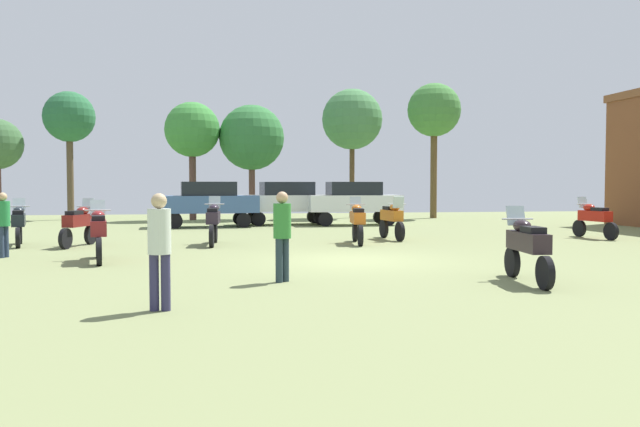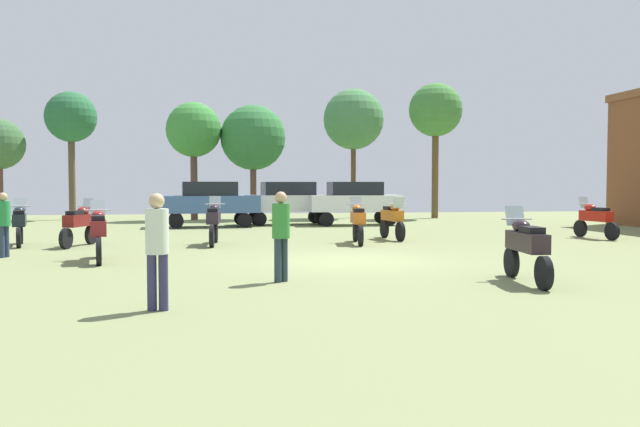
% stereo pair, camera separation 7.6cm
% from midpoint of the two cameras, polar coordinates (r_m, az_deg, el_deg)
% --- Properties ---
extents(ground_plane, '(44.00, 52.00, 0.02)m').
position_cam_midpoint_polar(ground_plane, '(15.68, 2.71, -4.28)').
color(ground_plane, '#798352').
extents(motorcycle_1, '(0.62, 2.24, 1.44)m').
position_cam_midpoint_polar(motorcycle_1, '(12.68, 17.95, -2.75)').
color(motorcycle_1, black).
rests_on(motorcycle_1, ground).
extents(motorcycle_3, '(0.63, 2.27, 1.48)m').
position_cam_midpoint_polar(motorcycle_3, '(20.11, 3.27, -0.64)').
color(motorcycle_3, black).
rests_on(motorcycle_3, ground).
extents(motorcycle_4, '(0.72, 2.26, 1.48)m').
position_cam_midpoint_polar(motorcycle_4, '(16.34, -19.41, -1.53)').
color(motorcycle_4, black).
rests_on(motorcycle_4, ground).
extents(motorcycle_5, '(0.62, 2.18, 1.48)m').
position_cam_midpoint_polar(motorcycle_5, '(21.75, 6.37, -0.42)').
color(motorcycle_5, black).
rests_on(motorcycle_5, ground).
extents(motorcycle_7, '(0.76, 2.09, 1.45)m').
position_cam_midpoint_polar(motorcycle_7, '(21.44, -25.53, -0.75)').
color(motorcycle_7, black).
rests_on(motorcycle_7, ground).
extents(motorcycle_8, '(0.65, 2.17, 1.44)m').
position_cam_midpoint_polar(motorcycle_8, '(24.03, 23.32, -0.38)').
color(motorcycle_8, black).
rests_on(motorcycle_8, ground).
extents(motorcycle_9, '(0.80, 2.07, 1.45)m').
position_cam_midpoint_polar(motorcycle_9, '(20.47, -20.95, -0.81)').
color(motorcycle_9, black).
rests_on(motorcycle_9, ground).
extents(motorcycle_11, '(0.62, 2.29, 1.51)m').
position_cam_midpoint_polar(motorcycle_11, '(19.94, -9.66, -0.67)').
color(motorcycle_11, black).
rests_on(motorcycle_11, ground).
extents(car_1, '(4.44, 2.18, 2.00)m').
position_cam_midpoint_polar(car_1, '(29.77, -3.06, 1.25)').
color(car_1, black).
rests_on(car_1, ground).
extents(car_2, '(4.43, 2.13, 2.00)m').
position_cam_midpoint_polar(car_2, '(28.45, -10.05, 1.15)').
color(car_2, black).
rests_on(car_2, ground).
extents(car_3, '(4.33, 1.87, 2.00)m').
position_cam_midpoint_polar(car_3, '(29.44, 2.97, 1.24)').
color(car_3, black).
rests_on(car_3, ground).
extents(person_1, '(0.39, 0.39, 1.74)m').
position_cam_midpoint_polar(person_1, '(9.66, -14.44, -2.52)').
color(person_1, '#2F2D50').
rests_on(person_1, ground).
extents(person_2, '(0.44, 0.44, 1.67)m').
position_cam_midpoint_polar(person_2, '(18.14, -26.68, -0.51)').
color(person_2, '#28364F').
rests_on(person_2, ground).
extents(person_3, '(0.48, 0.48, 1.74)m').
position_cam_midpoint_polar(person_3, '(12.16, -3.59, -1.42)').
color(person_3, '#26373F').
rests_on(person_3, ground).
extents(tree_1, '(3.39, 3.39, 7.24)m').
position_cam_midpoint_polar(tree_1, '(36.02, 2.84, 8.40)').
color(tree_1, brown).
rests_on(tree_1, ground).
extents(tree_2, '(2.96, 2.96, 7.52)m').
position_cam_midpoint_polar(tree_2, '(36.36, 10.15, 9.00)').
color(tree_2, brown).
rests_on(tree_2, ground).
extents(tree_3, '(3.50, 3.50, 6.16)m').
position_cam_midpoint_polar(tree_3, '(34.58, -6.21, 6.76)').
color(tree_3, brown).
rests_on(tree_3, ground).
extents(tree_4, '(2.90, 2.90, 6.22)m').
position_cam_midpoint_polar(tree_4, '(34.37, -11.47, 7.30)').
color(tree_4, brown).
rests_on(tree_4, ground).
extents(tree_6, '(2.69, 2.69, 6.83)m').
position_cam_midpoint_polar(tree_6, '(36.68, -21.65, 7.94)').
color(tree_6, brown).
rests_on(tree_6, ground).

